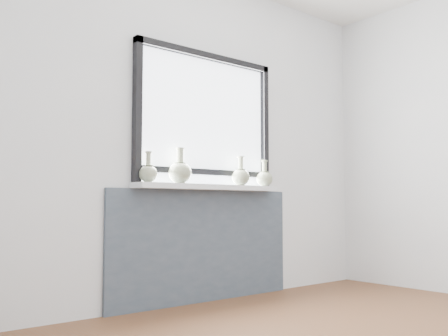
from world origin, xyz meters
TOP-DOWN VIEW (x-y plane):
  - back_wall at (0.00, 1.81)m, footprint 3.60×0.02m
  - apron_panel at (0.00, 1.78)m, footprint 1.70×0.03m
  - windowsill at (0.00, 1.71)m, footprint 1.32×0.18m
  - window at (0.00, 1.77)m, footprint 1.30×0.06m
  - vase_a at (-0.56, 1.71)m, footprint 0.13×0.13m
  - vase_b at (-0.29, 1.70)m, footprint 0.17×0.17m
  - vase_c at (0.29, 1.69)m, footprint 0.15×0.15m
  - vase_d at (0.56, 1.69)m, footprint 0.14×0.14m

SIDE VIEW (x-z plane):
  - apron_panel at x=0.00m, z-range 0.00..0.86m
  - windowsill at x=0.00m, z-range 0.86..0.90m
  - vase_a at x=-0.56m, z-range 0.86..1.08m
  - vase_d at x=0.56m, z-range 0.86..1.08m
  - vase_c at x=0.29m, z-range 0.86..1.10m
  - vase_b at x=-0.29m, z-range 0.86..1.12m
  - back_wall at x=0.00m, z-range 0.00..2.60m
  - window at x=0.00m, z-range 0.92..1.97m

